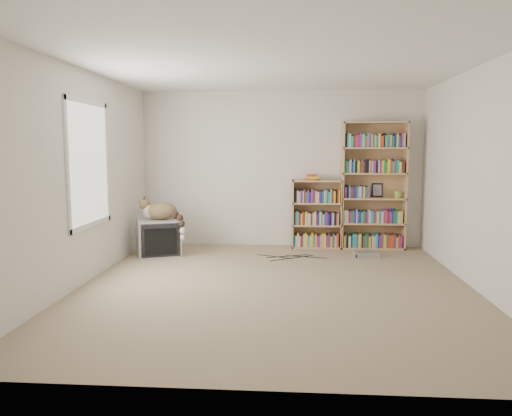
# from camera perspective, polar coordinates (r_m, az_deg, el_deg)

# --- Properties ---
(floor) EXTENTS (4.50, 5.00, 0.01)m
(floor) POSITION_cam_1_polar(r_m,az_deg,el_deg) (5.82, 2.23, -8.96)
(floor) COLOR tan
(floor) RESTS_ON ground
(wall_back) EXTENTS (4.50, 0.02, 2.50)m
(wall_back) POSITION_cam_1_polar(r_m,az_deg,el_deg) (8.11, 2.88, 4.46)
(wall_back) COLOR silver
(wall_back) RESTS_ON floor
(wall_front) EXTENTS (4.50, 0.02, 2.50)m
(wall_front) POSITION_cam_1_polar(r_m,az_deg,el_deg) (3.12, 0.76, 0.70)
(wall_front) COLOR silver
(wall_front) RESTS_ON floor
(wall_left) EXTENTS (0.02, 5.00, 2.50)m
(wall_left) POSITION_cam_1_polar(r_m,az_deg,el_deg) (6.12, -19.32, 3.32)
(wall_left) COLOR silver
(wall_left) RESTS_ON floor
(wall_right) EXTENTS (0.02, 5.00, 2.50)m
(wall_right) POSITION_cam_1_polar(r_m,az_deg,el_deg) (5.98, 24.41, 3.02)
(wall_right) COLOR silver
(wall_right) RESTS_ON floor
(ceiling) EXTENTS (4.50, 5.00, 0.02)m
(ceiling) POSITION_cam_1_polar(r_m,az_deg,el_deg) (5.68, 2.35, 16.11)
(ceiling) COLOR white
(ceiling) RESTS_ON wall_back
(window) EXTENTS (0.02, 1.22, 1.52)m
(window) POSITION_cam_1_polar(r_m,az_deg,el_deg) (6.29, -18.55, 4.80)
(window) COLOR white
(window) RESTS_ON wall_left
(crt_tv) EXTENTS (0.77, 0.74, 0.53)m
(crt_tv) POSITION_cam_1_polar(r_m,az_deg,el_deg) (7.59, -11.08, -3.31)
(crt_tv) COLOR #949496
(crt_tv) RESTS_ON floor
(cat) EXTENTS (0.76, 0.52, 0.58)m
(cat) POSITION_cam_1_polar(r_m,az_deg,el_deg) (7.48, -10.53, -0.61)
(cat) COLOR #342715
(cat) RESTS_ON crt_tv
(bookcase_tall) EXTENTS (1.00, 0.30, 1.99)m
(bookcase_tall) POSITION_cam_1_polar(r_m,az_deg,el_deg) (8.09, 13.25, 2.08)
(bookcase_tall) COLOR tan
(bookcase_tall) RESTS_ON floor
(bookcase_short) EXTENTS (0.79, 0.30, 1.09)m
(bookcase_short) POSITION_cam_1_polar(r_m,az_deg,el_deg) (8.04, 6.95, -0.97)
(bookcase_short) COLOR tan
(bookcase_short) RESTS_ON floor
(book_stack) EXTENTS (0.21, 0.28, 0.09)m
(book_stack) POSITION_cam_1_polar(r_m,az_deg,el_deg) (7.96, 6.41, 3.52)
(book_stack) COLOR red
(book_stack) RESTS_ON bookcase_short
(green_mug) EXTENTS (0.10, 0.10, 0.11)m
(green_mug) POSITION_cam_1_polar(r_m,az_deg,el_deg) (8.14, 15.87, 1.51)
(green_mug) COLOR #89BE36
(green_mug) RESTS_ON bookcase_tall
(framed_print) EXTENTS (0.17, 0.05, 0.22)m
(framed_print) POSITION_cam_1_polar(r_m,az_deg,el_deg) (8.18, 13.68, 2.00)
(framed_print) COLOR black
(framed_print) RESTS_ON bookcase_tall
(dvd_player) EXTENTS (0.38, 0.30, 0.08)m
(dvd_player) POSITION_cam_1_polar(r_m,az_deg,el_deg) (7.52, 12.45, -5.18)
(dvd_player) COLOR #AAABAF
(dvd_player) RESTS_ON floor
(wall_outlet) EXTENTS (0.01, 0.08, 0.13)m
(wall_outlet) POSITION_cam_1_polar(r_m,az_deg,el_deg) (8.03, -13.45, -2.42)
(wall_outlet) COLOR silver
(wall_outlet) RESTS_ON wall_left
(floor_cables) EXTENTS (1.20, 0.70, 0.01)m
(floor_cables) POSITION_cam_1_polar(r_m,az_deg,el_deg) (7.16, 3.75, -5.93)
(floor_cables) COLOR black
(floor_cables) RESTS_ON floor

